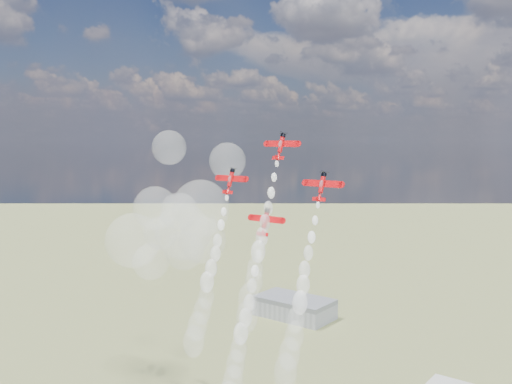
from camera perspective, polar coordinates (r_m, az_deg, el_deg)
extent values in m
cube|color=gray|center=(367.30, 4.04, -12.23)|extent=(50.00, 28.00, 10.00)
cube|color=#595B60|center=(365.38, 4.05, -11.26)|extent=(50.00, 28.00, 3.00)
cylinder|color=#BB090C|center=(151.35, 2.67, 5.04)|extent=(1.25, 2.74, 4.79)
cylinder|color=black|center=(152.04, 2.86, 5.93)|extent=(1.43, 1.65, 1.32)
cube|color=#BB090C|center=(151.67, 2.75, 5.10)|extent=(10.89, 0.78, 1.75)
cube|color=white|center=(153.46, 1.87, 5.09)|extent=(4.29, 0.19, 0.47)
cube|color=white|center=(150.08, 3.70, 5.07)|extent=(4.29, 0.19, 0.47)
cube|color=#BB090C|center=(150.22, 2.34, 3.61)|extent=(3.93, 0.43, 0.96)
cube|color=#BB090C|center=(149.66, 2.19, 3.63)|extent=(0.13, 1.82, 1.60)
ellipsoid|color=silver|center=(150.95, 2.56, 5.07)|extent=(0.98, 1.57, 2.38)
cone|color=#BB090C|center=(150.47, 2.41, 3.86)|extent=(1.25, 1.96, 2.61)
cylinder|color=#BB090C|center=(158.33, -2.68, 1.37)|extent=(1.25, 2.74, 4.79)
cylinder|color=black|center=(158.82, -2.49, 2.24)|extent=(1.43, 1.65, 1.32)
cube|color=#BB090C|center=(158.61, -2.59, 1.43)|extent=(10.89, 0.78, 1.75)
cube|color=white|center=(160.61, -3.37, 1.47)|extent=(4.29, 0.19, 0.47)
cube|color=white|center=(156.81, -1.75, 1.38)|extent=(4.29, 0.19, 0.47)
cube|color=#BB090C|center=(157.53, -3.03, -0.01)|extent=(3.93, 0.43, 0.96)
cube|color=#BB090C|center=(157.00, -3.19, -0.01)|extent=(0.13, 1.82, 1.60)
ellipsoid|color=silver|center=(157.95, -2.80, 1.39)|extent=(0.98, 1.57, 2.38)
cone|color=#BB090C|center=(157.71, -2.95, 0.23)|extent=(1.25, 1.96, 2.61)
cylinder|color=#BB090C|center=(140.37, 6.96, 0.81)|extent=(1.25, 2.74, 4.79)
cylinder|color=black|center=(140.92, 7.15, 1.79)|extent=(1.43, 1.65, 1.32)
cube|color=#BB090C|center=(140.69, 7.04, 0.88)|extent=(10.89, 0.78, 1.75)
cube|color=white|center=(142.30, 6.04, 0.93)|extent=(4.29, 0.19, 0.47)
cube|color=white|center=(139.30, 8.11, 0.81)|extent=(4.29, 0.19, 0.47)
cube|color=#BB090C|center=(139.46, 6.64, -0.76)|extent=(3.93, 0.43, 0.96)
cube|color=#BB090C|center=(138.87, 6.49, -0.76)|extent=(0.13, 1.82, 1.60)
ellipsoid|color=silver|center=(139.94, 6.86, 0.83)|extent=(0.98, 1.57, 2.38)
cone|color=#BB090C|center=(139.67, 6.71, -0.48)|extent=(1.25, 1.96, 2.61)
cylinder|color=#BB090C|center=(147.05, 1.01, -2.93)|extent=(1.25, 2.74, 4.79)
cylinder|color=black|center=(147.39, 1.20, -1.98)|extent=(1.43, 1.65, 1.32)
cube|color=#BB090C|center=(147.33, 1.10, -2.85)|extent=(10.89, 0.78, 1.75)
cube|color=white|center=(149.17, 0.21, -2.76)|extent=(4.29, 0.19, 0.47)
cube|color=white|center=(145.70, 2.05, -2.97)|extent=(4.29, 0.19, 0.47)
cube|color=#BB090C|center=(146.48, 0.66, -4.44)|extent=(3.93, 0.43, 0.96)
cube|color=#BB090C|center=(145.92, 0.50, -4.46)|extent=(0.13, 1.82, 1.60)
ellipsoid|color=silver|center=(146.64, 0.89, -2.92)|extent=(0.98, 1.57, 2.38)
cone|color=#BB090C|center=(146.62, 0.74, -4.18)|extent=(1.25, 1.96, 2.61)
sphere|color=white|center=(149.89, 2.22, 3.00)|extent=(1.03, 1.03, 1.03)
sphere|color=white|center=(149.18, 1.91, 1.56)|extent=(1.44, 1.44, 1.44)
sphere|color=white|center=(148.34, 1.61, -0.08)|extent=(1.86, 1.86, 1.86)
sphere|color=white|center=(147.30, 1.29, -1.71)|extent=(2.28, 2.28, 2.28)
sphere|color=white|center=(146.82, 0.96, -3.22)|extent=(2.70, 2.70, 2.70)
sphere|color=white|center=(146.94, 0.63, -4.75)|extent=(3.12, 3.12, 3.12)
sphere|color=white|center=(145.85, 0.24, -6.29)|extent=(3.53, 3.53, 3.53)
sphere|color=white|center=(145.70, -0.10, -8.14)|extent=(3.95, 3.95, 3.95)
sphere|color=white|center=(145.54, -0.20, -9.36)|extent=(4.37, 4.37, 4.37)
sphere|color=white|center=(146.29, -0.84, -11.15)|extent=(4.79, 4.79, 4.79)
sphere|color=white|center=(146.19, -0.94, -12.97)|extent=(5.21, 5.21, 5.21)
sphere|color=white|center=(157.43, -3.10, -0.63)|extent=(1.03, 1.03, 1.03)
sphere|color=white|center=(156.79, -3.42, -2.08)|extent=(1.44, 1.44, 1.44)
sphere|color=white|center=(156.37, -3.70, -3.48)|extent=(1.86, 1.86, 1.86)
sphere|color=white|center=(155.70, -4.08, -5.12)|extent=(2.28, 2.28, 2.28)
sphere|color=white|center=(155.70, -4.28, -6.50)|extent=(2.70, 2.70, 2.70)
sphere|color=white|center=(155.31, -4.74, -8.01)|extent=(3.12, 3.12, 3.12)
sphere|color=white|center=(155.00, -5.18, -9.40)|extent=(3.53, 3.53, 3.53)
sphere|color=white|center=(155.64, -5.26, -10.97)|extent=(3.95, 3.95, 3.95)
sphere|color=white|center=(156.14, -5.69, -12.39)|extent=(4.37, 4.37, 4.37)
sphere|color=white|center=(155.57, -6.21, -13.91)|extent=(4.79, 4.79, 4.79)
sphere|color=white|center=(156.48, -6.56, -15.36)|extent=(5.21, 5.21, 5.21)
sphere|color=white|center=(139.34, 6.54, -1.37)|extent=(1.03, 1.03, 1.03)
sphere|color=white|center=(138.79, 6.24, -2.99)|extent=(1.44, 1.44, 1.44)
sphere|color=white|center=(138.19, 5.87, -4.76)|extent=(1.86, 1.86, 1.86)
sphere|color=white|center=(137.74, 5.53, -6.40)|extent=(2.28, 2.28, 2.28)
sphere|color=white|center=(137.55, 5.12, -8.16)|extent=(2.70, 2.70, 2.70)
sphere|color=white|center=(137.49, 4.99, -9.73)|extent=(3.12, 3.12, 3.12)
sphere|color=white|center=(136.73, 4.67, -11.50)|extent=(3.53, 3.53, 3.53)
sphere|color=white|center=(137.33, 4.23, -13.26)|extent=(3.95, 3.95, 3.95)
sphere|color=white|center=(137.65, 4.06, -14.88)|extent=(4.37, 4.37, 4.37)
sphere|color=white|center=(138.09, 3.55, -16.65)|extent=(4.79, 4.79, 4.79)
sphere|color=white|center=(138.52, 3.14, -18.34)|extent=(5.21, 5.21, 5.21)
sphere|color=white|center=(146.50, 0.53, -5.04)|extent=(1.03, 1.03, 1.03)
sphere|color=white|center=(146.10, 0.28, -6.59)|extent=(1.44, 1.44, 1.44)
sphere|color=white|center=(145.70, -0.11, -8.31)|extent=(1.86, 1.86, 1.86)
sphere|color=white|center=(145.87, -0.43, -9.84)|extent=(2.28, 2.28, 2.28)
sphere|color=white|center=(146.05, -0.71, -11.56)|extent=(2.70, 2.70, 2.70)
sphere|color=white|center=(145.80, -1.12, -13.10)|extent=(3.12, 3.12, 3.12)
sphere|color=white|center=(146.15, -1.61, -14.64)|extent=(3.53, 3.53, 3.53)
sphere|color=white|center=(146.39, -1.83, -16.20)|extent=(3.95, 3.95, 3.95)
sphere|color=white|center=(146.85, -2.16, -17.64)|extent=(4.37, 4.37, 4.37)
sphere|color=white|center=(147.31, -2.42, -19.26)|extent=(4.79, 4.79, 4.79)
sphere|color=white|center=(204.01, -10.01, -4.27)|extent=(12.69, 12.69, 12.69)
sphere|color=white|center=(203.95, -11.02, -7.21)|extent=(13.47, 13.47, 13.47)
sphere|color=white|center=(213.78, -12.82, -4.99)|extent=(21.14, 21.14, 21.14)
sphere|color=white|center=(210.36, -7.58, -6.13)|extent=(14.94, 14.94, 14.94)
sphere|color=white|center=(212.43, -9.12, 4.64)|extent=(13.38, 13.38, 13.38)
sphere|color=white|center=(197.52, -10.57, -1.69)|extent=(15.77, 15.77, 15.77)
sphere|color=white|center=(188.47, -5.84, -1.72)|extent=(19.93, 19.93, 19.93)
sphere|color=white|center=(195.60, -5.67, -5.03)|extent=(16.96, 16.96, 16.96)
sphere|color=white|center=(195.19, -3.03, 3.29)|extent=(13.22, 13.22, 13.22)
sphere|color=white|center=(190.58, -7.71, -4.17)|extent=(19.68, 19.68, 19.68)
sphere|color=white|center=(188.40, -8.08, -2.06)|extent=(13.08, 13.08, 13.08)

